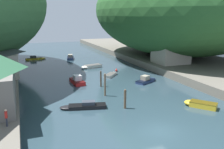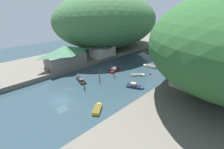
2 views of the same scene
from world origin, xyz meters
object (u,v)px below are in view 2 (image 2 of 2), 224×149
object	(u,v)px
boat_white_cruiser	(115,70)
person_on_quay	(48,70)
boat_moored_right	(164,56)
boat_red_skiff	(80,80)
right_bank_cottage	(188,77)
waterfront_building	(65,55)
boat_near_quay	(149,51)
boat_mid_channel	(138,75)
boat_cabin_cruiser	(149,66)
boat_yellow_tender	(135,86)
boathouse_shed	(103,50)
channel_buoy_near	(150,74)
boat_far_right_bank	(98,108)

from	to	relation	value
boat_white_cruiser	person_on_quay	bearing A→B (deg)	-124.36
boat_moored_right	boat_red_skiff	bearing A→B (deg)	-87.25
right_bank_cottage	boat_moored_right	xyz separation A→B (m)	(-17.90, 21.68, -3.70)
waterfront_building	boat_near_quay	xyz separation A→B (m)	(8.26, 38.88, -4.64)
boat_mid_channel	person_on_quay	world-z (taller)	person_on_quay
right_bank_cottage	boat_near_quay	world-z (taller)	right_bank_cottage
boat_white_cruiser	boat_moored_right	xyz separation A→B (m)	(4.11, 25.68, -0.05)
boat_cabin_cruiser	boat_moored_right	bearing A→B (deg)	-7.50
person_on_quay	boat_red_skiff	bearing A→B (deg)	-53.07
boat_mid_channel	boat_white_cruiser	distance (m)	8.14
boat_cabin_cruiser	boat_white_cruiser	bearing A→B (deg)	138.09
boat_yellow_tender	boat_moored_right	bearing A→B (deg)	166.79
waterfront_building	boat_red_skiff	xyz separation A→B (m)	(11.20, -1.60, -4.69)
boathouse_shed	boat_yellow_tender	size ratio (longest dim) A/B	2.05
boat_mid_channel	person_on_quay	bearing A→B (deg)	-90.19
channel_buoy_near	boat_far_right_bank	bearing A→B (deg)	-84.61
waterfront_building	boat_red_skiff	bearing A→B (deg)	-8.12
boat_white_cruiser	person_on_quay	xyz separation A→B (m)	(-10.74, -18.44, 1.94)
right_bank_cottage	person_on_quay	size ratio (longest dim) A/B	4.20
right_bank_cottage	boat_mid_channel	size ratio (longest dim) A/B	1.61
boat_mid_channel	boat_far_right_bank	world-z (taller)	boat_far_right_bank
boat_near_quay	boat_cabin_cruiser	size ratio (longest dim) A/B	1.04
boathouse_shed	boat_mid_channel	distance (m)	20.30
boathouse_shed	person_on_quay	xyz separation A→B (m)	(1.44, -23.19, -1.67)
boat_white_cruiser	boat_cabin_cruiser	world-z (taller)	boat_white_cruiser
boat_mid_channel	boat_yellow_tender	distance (m)	7.99
boat_far_right_bank	boat_moored_right	bearing A→B (deg)	62.20
waterfront_building	right_bank_cottage	bearing A→B (deg)	23.20
boat_near_quay	boat_yellow_tender	xyz separation A→B (m)	(16.84, -31.80, 0.05)
boat_mid_channel	boat_moored_right	distance (m)	23.20
boat_yellow_tender	boat_cabin_cruiser	world-z (taller)	boat_yellow_tender
boat_near_quay	boat_moored_right	size ratio (longest dim) A/B	0.87
boat_yellow_tender	channel_buoy_near	bearing A→B (deg)	162.45
boat_moored_right	boat_cabin_cruiser	world-z (taller)	boat_moored_right
waterfront_building	boathouse_shed	distance (m)	15.93
boat_moored_right	right_bank_cottage	bearing A→B (deg)	-38.62
boat_far_right_bank	boat_red_skiff	world-z (taller)	boat_red_skiff
person_on_quay	boat_yellow_tender	bearing A→B (deg)	-53.89
boat_yellow_tender	boat_red_skiff	size ratio (longest dim) A/B	0.81
boat_far_right_bank	channel_buoy_near	xyz separation A→B (m)	(-2.23, 23.59, -0.06)
channel_buoy_near	person_on_quay	xyz separation A→B (m)	(-20.78, -24.48, 2.11)
boat_moored_right	waterfront_building	bearing A→B (deg)	-103.40
boathouse_shed	boat_white_cruiser	bearing A→B (deg)	-21.33
boat_white_cruiser	boat_red_skiff	xyz separation A→B (m)	(-2.03, -12.71, -0.17)
boat_far_right_bank	person_on_quay	distance (m)	23.12
boat_near_quay	boat_yellow_tender	size ratio (longest dim) A/B	1.09
boat_near_quay	person_on_quay	bearing A→B (deg)	-10.86
boat_far_right_bank	boat_moored_right	size ratio (longest dim) A/B	0.66
right_bank_cottage	person_on_quay	bearing A→B (deg)	-145.60
channel_buoy_near	right_bank_cottage	bearing A→B (deg)	-9.72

